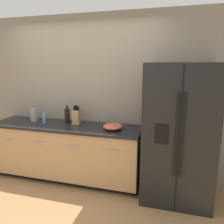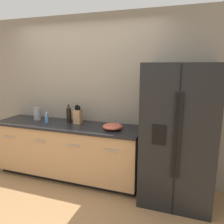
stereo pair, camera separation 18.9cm
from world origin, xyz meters
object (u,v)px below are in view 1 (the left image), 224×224
(mixing_bowl, at_px, (113,126))
(steel_canister, at_px, (34,115))
(refrigerator, at_px, (178,133))
(knife_block, at_px, (77,117))
(wine_bottle, at_px, (67,115))
(soap_dispenser, at_px, (44,119))

(mixing_bowl, bearing_deg, steel_canister, 174.81)
(refrigerator, relative_size, knife_block, 6.04)
(refrigerator, bearing_deg, wine_bottle, 173.93)
(refrigerator, height_order, mixing_bowl, refrigerator)
(refrigerator, bearing_deg, knife_block, 173.84)
(wine_bottle, distance_m, mixing_bowl, 0.83)
(knife_block, distance_m, steel_canister, 0.77)
(wine_bottle, relative_size, steel_canister, 1.30)
(wine_bottle, relative_size, soap_dispenser, 1.64)
(steel_canister, xyz_separation_m, mixing_bowl, (1.41, -0.13, -0.06))
(knife_block, relative_size, soap_dispenser, 1.72)
(knife_block, xyz_separation_m, mixing_bowl, (0.64, -0.14, -0.07))
(knife_block, bearing_deg, soap_dispenser, -167.48)
(wine_bottle, distance_m, steel_canister, 0.60)
(soap_dispenser, relative_size, steel_canister, 0.80)
(soap_dispenser, height_order, steel_canister, steel_canister)
(steel_canister, bearing_deg, wine_bottle, 3.03)
(soap_dispenser, bearing_deg, steel_canister, 159.07)
(refrigerator, relative_size, mixing_bowl, 6.33)
(knife_block, distance_m, wine_bottle, 0.17)
(refrigerator, xyz_separation_m, knife_block, (-1.55, 0.17, 0.09))
(wine_bottle, height_order, soap_dispenser, wine_bottle)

